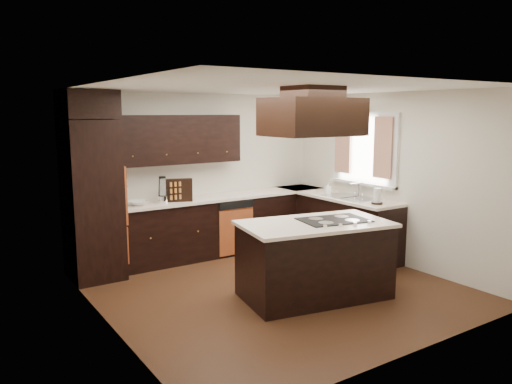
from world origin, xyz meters
TOP-DOWN VIEW (x-y plane):
  - floor at (0.00, 0.00)m, footprint 4.20×4.20m
  - ceiling at (0.00, 0.00)m, footprint 4.20×4.20m
  - wall_back at (0.00, 2.11)m, footprint 4.20×0.02m
  - wall_front at (0.00, -2.11)m, footprint 4.20×0.02m
  - wall_left at (-2.11, 0.00)m, footprint 0.02×4.20m
  - wall_right at (2.11, 0.00)m, footprint 0.02×4.20m
  - oven_column at (-1.78, 1.71)m, footprint 0.65×0.75m
  - wall_oven_face at (-1.43, 1.71)m, footprint 0.05×0.62m
  - base_cabinets_back at (0.03, 1.80)m, footprint 2.93×0.60m
  - base_cabinets_right at (1.80, 0.90)m, footprint 0.60×2.40m
  - countertop_back at (0.03, 1.79)m, footprint 2.93×0.63m
  - countertop_right at (1.79, 0.90)m, footprint 0.63×2.40m
  - upper_cabinets at (-0.43, 1.93)m, footprint 2.00×0.34m
  - dishwasher_front at (0.33, 1.50)m, footprint 0.60×0.05m
  - window_frame at (2.07, 0.55)m, footprint 0.06×1.32m
  - window_pane at (2.10, 0.55)m, footprint 0.00×1.20m
  - curtain_left at (2.01, 0.13)m, footprint 0.02×0.34m
  - curtain_right at (2.01, 0.97)m, footprint 0.02×0.34m
  - sink_rim at (1.80, 0.55)m, footprint 0.52×0.84m
  - island at (0.23, -0.48)m, footprint 1.84×1.23m
  - island_top at (0.23, -0.48)m, footprint 1.92×1.30m
  - cooktop at (0.48, -0.53)m, footprint 0.89×0.68m
  - range_hood at (0.10, -0.55)m, footprint 1.05×0.72m
  - hood_duct at (0.10, -0.55)m, footprint 0.55×0.50m
  - blender_base at (-0.77, 1.72)m, footprint 0.15×0.15m
  - blender_pitcher at (-0.77, 1.72)m, footprint 0.13×0.13m
  - spice_rack at (-0.53, 1.69)m, footprint 0.41×0.25m
  - mixing_bowl at (-1.13, 1.73)m, footprint 0.35×0.35m
  - soap_bottle at (1.76, 1.02)m, footprint 0.08×0.08m
  - paper_towel at (1.73, -0.06)m, footprint 0.12×0.12m

SIDE VIEW (x-z plane):
  - floor at x=0.00m, z-range -0.02..0.00m
  - dishwasher_front at x=0.33m, z-range 0.04..0.76m
  - base_cabinets_back at x=0.03m, z-range 0.00..0.88m
  - base_cabinets_right at x=1.80m, z-range 0.00..0.88m
  - island at x=0.23m, z-range 0.00..0.88m
  - countertop_back at x=0.03m, z-range 0.88..0.92m
  - countertop_right at x=1.79m, z-range 0.88..0.92m
  - island_top at x=0.23m, z-range 0.88..0.92m
  - sink_rim at x=1.80m, z-range 0.92..0.93m
  - cooktop at x=0.48m, z-range 0.92..0.93m
  - mixing_bowl at x=-1.13m, z-range 0.92..0.99m
  - blender_base at x=-0.77m, z-range 0.92..1.02m
  - soap_bottle at x=1.76m, z-range 0.92..1.09m
  - paper_towel at x=1.73m, z-range 0.92..1.15m
  - oven_column at x=-1.78m, z-range 0.00..2.12m
  - spice_rack at x=-0.53m, z-range 0.92..1.25m
  - wall_oven_face at x=-1.43m, z-range 0.73..1.51m
  - blender_pitcher at x=-0.77m, z-range 1.02..1.28m
  - wall_back at x=0.00m, z-range 0.00..2.50m
  - wall_front at x=0.00m, z-range 0.00..2.50m
  - wall_left at x=-2.11m, z-range 0.00..2.50m
  - wall_right at x=2.11m, z-range 0.00..2.50m
  - window_frame at x=2.07m, z-range 1.09..2.21m
  - window_pane at x=2.10m, z-range 1.15..2.15m
  - curtain_left at x=2.01m, z-range 1.25..2.15m
  - curtain_right at x=2.01m, z-range 1.25..2.15m
  - upper_cabinets at x=-0.43m, z-range 1.45..2.17m
  - range_hood at x=0.10m, z-range 1.95..2.37m
  - hood_duct at x=0.10m, z-range 2.37..2.50m
  - ceiling at x=0.00m, z-range 2.50..2.52m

